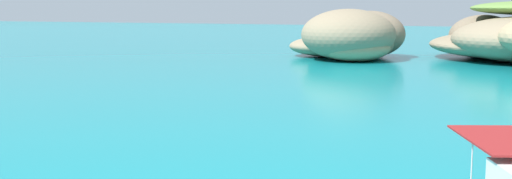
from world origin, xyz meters
name	(u,v)px	position (x,y,z in m)	size (l,w,h in m)	color
islet_small	(353,38)	(-8.51, 70.05, 2.34)	(16.52, 16.86, 5.66)	#84755B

